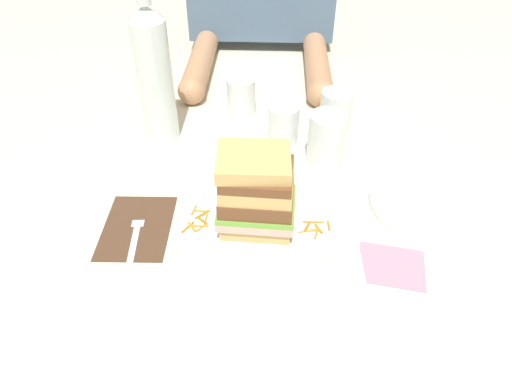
{
  "coord_description": "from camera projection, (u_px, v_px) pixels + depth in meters",
  "views": [
    {
      "loc": [
        0.02,
        -0.56,
        0.53
      ],
      "look_at": [
        -0.0,
        0.02,
        0.05
      ],
      "focal_mm": 32.8,
      "sensor_mm": 36.0,
      "label": 1
    }
  ],
  "objects": [
    {
      "name": "napkin_pink",
      "position": [
        392.0,
        266.0,
        0.7
      ],
      "size": [
        0.11,
        0.1,
        0.0
      ],
      "primitive_type": "cube",
      "rotation": [
        0.0,
        0.0,
        -0.17
      ],
      "color": "pink",
      "rests_on": "ground_plane"
    },
    {
      "name": "empty_tumbler_2",
      "position": [
        241.0,
        96.0,
        1.02
      ],
      "size": [
        0.06,
        0.06,
        0.08
      ],
      "primitive_type": "cylinder",
      "color": "silver",
      "rests_on": "ground_plane"
    },
    {
      "name": "water_bottle",
      "position": [
        155.0,
        75.0,
        0.88
      ],
      "size": [
        0.07,
        0.07,
        0.31
      ],
      "color": "silver",
      "rests_on": "ground_plane"
    },
    {
      "name": "carrot_shred_4",
      "position": [
        188.0,
        227.0,
        0.74
      ],
      "size": [
        0.02,
        0.03,
        0.0
      ],
      "primitive_type": "cylinder",
      "rotation": [
        0.0,
        1.57,
        1.01
      ],
      "color": "orange",
      "rests_on": "main_plate"
    },
    {
      "name": "napkin_dark",
      "position": [
        137.0,
        227.0,
        0.76
      ],
      "size": [
        0.11,
        0.15,
        0.0
      ],
      "primitive_type": "cube",
      "rotation": [
        0.0,
        0.0,
        0.03
      ],
      "color": "#4C3323",
      "rests_on": "ground_plane"
    },
    {
      "name": "carrot_shred_11",
      "position": [
        316.0,
        234.0,
        0.73
      ],
      "size": [
        0.01,
        0.02,
        0.0
      ],
      "primitive_type": "cylinder",
      "rotation": [
        0.0,
        1.57,
        4.47
      ],
      "color": "orange",
      "rests_on": "main_plate"
    },
    {
      "name": "carrot_shred_8",
      "position": [
        203.0,
        221.0,
        0.75
      ],
      "size": [
        0.02,
        0.02,
        0.0
      ],
      "primitive_type": "cylinder",
      "rotation": [
        0.0,
        1.57,
        5.54
      ],
      "color": "orange",
      "rests_on": "main_plate"
    },
    {
      "name": "carrot_shred_5",
      "position": [
        192.0,
        227.0,
        0.74
      ],
      "size": [
        0.02,
        0.02,
        0.0
      ],
      "primitive_type": "cylinder",
      "rotation": [
        0.0,
        1.57,
        5.33
      ],
      "color": "orange",
      "rests_on": "main_plate"
    },
    {
      "name": "empty_tumbler_1",
      "position": [
        283.0,
        125.0,
        0.93
      ],
      "size": [
        0.06,
        0.06,
        0.08
      ],
      "primitive_type": "cylinder",
      "color": "silver",
      "rests_on": "ground_plane"
    },
    {
      "name": "side_plate",
      "position": [
        428.0,
        205.0,
        0.8
      ],
      "size": [
        0.2,
        0.2,
        0.01
      ],
      "primitive_type": "cylinder",
      "color": "white",
      "rests_on": "ground_plane"
    },
    {
      "name": "carrot_shred_3",
      "position": [
        194.0,
        210.0,
        0.77
      ],
      "size": [
        0.01,
        0.02,
        0.0
      ],
      "primitive_type": "cylinder",
      "rotation": [
        0.0,
        1.57,
        4.51
      ],
      "color": "orange",
      "rests_on": "main_plate"
    },
    {
      "name": "carrot_shred_12",
      "position": [
        329.0,
        226.0,
        0.74
      ],
      "size": [
        0.0,
        0.02,
        0.0
      ],
      "primitive_type": "cylinder",
      "rotation": [
        0.0,
        1.57,
        4.75
      ],
      "color": "orange",
      "rests_on": "main_plate"
    },
    {
      "name": "carrot_shred_14",
      "position": [
        307.0,
        231.0,
        0.73
      ],
      "size": [
        0.03,
        0.01,
        0.0
      ],
      "primitive_type": "cylinder",
      "rotation": [
        0.0,
        1.57,
        0.32
      ],
      "color": "orange",
      "rests_on": "main_plate"
    },
    {
      "name": "empty_tumbler_0",
      "position": [
        336.0,
        110.0,
        0.97
      ],
      "size": [
        0.07,
        0.07,
        0.08
      ],
      "primitive_type": "cylinder",
      "color": "silver",
      "rests_on": "ground_plane"
    },
    {
      "name": "ground_plane",
      "position": [
        257.0,
        223.0,
        0.77
      ],
      "size": [
        3.0,
        3.0,
        0.0
      ],
      "primitive_type": "plane",
      "color": "beige"
    },
    {
      "name": "carrot_shred_1",
      "position": [
        202.0,
        211.0,
        0.77
      ],
      "size": [
        0.02,
        0.0,
        0.0
      ],
      "primitive_type": "cylinder",
      "rotation": [
        0.0,
        1.57,
        6.26
      ],
      "color": "orange",
      "rests_on": "main_plate"
    },
    {
      "name": "carrot_shred_6",
      "position": [
        200.0,
        226.0,
        0.74
      ],
      "size": [
        0.03,
        0.0,
        0.0
      ],
      "primitive_type": "cylinder",
      "rotation": [
        0.0,
        1.57,
        3.19
      ],
      "color": "orange",
      "rests_on": "main_plate"
    },
    {
      "name": "knife",
      "position": [
        353.0,
        239.0,
        0.74
      ],
      "size": [
        0.02,
        0.2,
        0.0
      ],
      "color": "silver",
      "rests_on": "ground_plane"
    },
    {
      "name": "carrot_shred_9",
      "position": [
        311.0,
        231.0,
        0.73
      ],
      "size": [
        0.03,
        0.01,
        0.0
      ],
      "primitive_type": "cylinder",
      "rotation": [
        0.0,
        1.57,
        0.14
      ],
      "color": "orange",
      "rests_on": "main_plate"
    },
    {
      "name": "carrot_shred_13",
      "position": [
        307.0,
        227.0,
        0.74
      ],
      "size": [
        0.01,
        0.02,
        0.0
      ],
      "primitive_type": "cylinder",
      "rotation": [
        0.0,
        1.57,
        1.15
      ],
      "color": "orange",
      "rests_on": "main_plate"
    },
    {
      "name": "juice_glass",
      "position": [
        326.0,
        142.0,
        0.87
      ],
      "size": [
        0.07,
        0.07,
        0.1
      ],
      "color": "white",
      "rests_on": "ground_plane"
    },
    {
      "name": "main_plate",
      "position": [
        255.0,
        226.0,
        0.75
      ],
      "size": [
        0.27,
        0.27,
        0.01
      ],
      "primitive_type": "cylinder",
      "color": "white",
      "rests_on": "ground_plane"
    },
    {
      "name": "fork",
      "position": [
        135.0,
        235.0,
        0.74
      ],
      "size": [
        0.03,
        0.17,
        0.0
      ],
      "color": "silver",
      "rests_on": "napkin_dark"
    },
    {
      "name": "carrot_shred_15",
      "position": [
        313.0,
        222.0,
        0.75
      ],
      "size": [
        0.03,
        0.0,
        0.0
      ],
      "primitive_type": "cylinder",
      "rotation": [
        0.0,
        1.57,
        0.01
      ],
      "color": "orange",
      "rests_on": "main_plate"
    },
    {
      "name": "carrot_shred_7",
      "position": [
        202.0,
        227.0,
        0.74
      ],
      "size": [
        0.02,
        0.02,
        0.0
      ],
      "primitive_type": "cylinder",
      "rotation": [
        0.0,
        1.57,
        4.05
      ],
      "color": "orange",
      "rests_on": "main_plate"
    },
    {
      "name": "carrot_shred_10",
      "position": [
        319.0,
        229.0,
        0.74
      ],
      "size": [
        0.01,
        0.02,
        0.0
      ],
      "primitive_type": "cylinder",
      "rotation": [
        0.0,
        1.57,
        5.17
      ],
      "color": "orange",
      "rests_on": "main_plate"
    },
    {
      "name": "carrot_shred_2",
      "position": [
        206.0,
        220.0,
        0.75
      ],
      "size": [
        0.0,
        0.03,
        0.0
      ],
      "primitive_type": "cylinder",
      "rotation": [
        0.0,
        1.57,
        1.49
      ],
      "color": "orange",
      "rests_on": "main_plate"
    },
    {
      "name": "sandwich",
      "position": [
        255.0,
        193.0,
        0.71
      ],
      "size": [
        0.12,
        0.1,
        0.13
      ],
      "color": "tan",
      "rests_on": "main_plate"
    },
    {
      "name": "carrot_shred_0",
      "position": [
        202.0,
        215.0,
        0.76
      ],
      "size": [
        0.02,
        0.02,
        0.0
      ],
      "primitive_type": "cylinder",
      "rotation": [
        0.0,
        1.57,
        3.93
      ],
      "color": "orange",
      "rests_on": "main_plate"
    }
  ]
}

